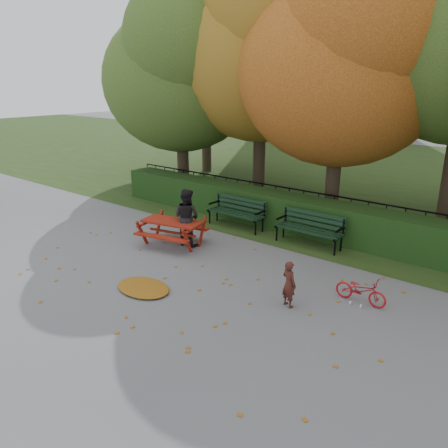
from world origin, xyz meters
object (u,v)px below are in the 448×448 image
Objects in this scene: bench_right at (310,226)px; bicycle at (361,290)px; tree_f at (208,43)px; child at (289,284)px; bench_left at (237,210)px; adult at (187,217)px; tree_a at (182,70)px; picnic_table at (172,226)px; tree_b at (267,41)px; tree_c at (351,55)px.

bench_right reaches higher than bicycle.
tree_f is 13.93m from child.
bench_right is 3.46m from child.
tree_f reaches higher than bench_left.
bicycle is (10.53, -7.76, -5.42)m from tree_f.
bench_left is (5.83, -5.54, -5.17)m from tree_f.
bench_right is 1.18× the size of adult.
child is (9.49, -8.76, -5.22)m from tree_f.
bench_left is at bearing -25.76° from tree_a.
picnic_table is at bearing 5.59° from child.
bicycle is (5.84, -5.27, -5.13)m from tree_b.
picnic_table is (-2.58, -4.54, -4.30)m from tree_c.
bicycle is (4.70, -2.23, -0.25)m from bench_left.
child is (3.66, -3.22, -0.05)m from bench_left.
tree_f is 8.97× the size of bicycle.
tree_f is (-1.94, 3.66, 1.17)m from tree_a.
child is (4.10, -0.94, -0.06)m from picnic_table.
tree_a is at bearing -15.50° from child.
tree_a is 4.16× the size of bench_right.
adult is 1.49× the size of bicycle.
child is 1.46m from bicycle.
bench_right is at bearing -148.27° from adult.
tree_f reaches higher than adult.
tree_b reaches higher than tree_a.
bicycle is (5.14, 0.05, -0.26)m from picnic_table.
tree_b is 3.42m from tree_c.
child is 4.03m from adult.
tree_f reaches higher than bench_right.
adult is at bearing 87.35° from bicycle.
picnic_table is at bearing -141.27° from bench_right.
tree_b reaches higher than picnic_table.
tree_b is 5.87m from bench_left.
tree_a is 8.00× the size of child.
adult is at bearing -142.19° from bench_right.
tree_a reaches higher than adult.
child is at bearing -25.54° from picnic_table.
tree_b is 9.40m from bicycle.
bench_right reaches higher than picnic_table.
tree_c is at bearing 47.85° from picnic_table.
tree_a is 3.11m from tree_b.
tree_b is at bearing 166.55° from tree_c.
tree_c is at bearing -55.92° from child.
tree_a reaches higher than bicycle.
tree_c is (3.28, -0.78, -0.58)m from tree_b.
tree_b is 9.39× the size of child.
tree_b is 6.76m from bench_right.
bicycle is (2.30, -2.23, -0.25)m from bench_right.
adult is 4.90m from bicycle.
tree_c is at bearing 29.80° from bicycle.
bench_right is at bearing -33.92° from tree_f.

